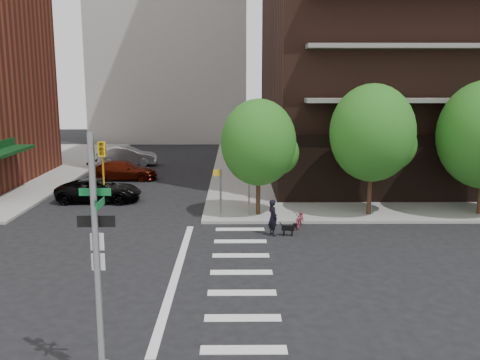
{
  "coord_description": "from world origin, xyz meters",
  "views": [
    {
      "loc": [
        2.78,
        -19.56,
        7.34
      ],
      "look_at": [
        3.0,
        6.0,
        2.5
      ],
      "focal_mm": 40.0,
      "sensor_mm": 36.0,
      "label": 1
    }
  ],
  "objects_px": {
    "scooter": "(300,219)",
    "dog_walker": "(273,217)",
    "traffic_signal": "(99,278)",
    "parked_car_black": "(99,190)",
    "parked_car_maroon": "(123,170)",
    "parked_car_silver": "(127,156)"
  },
  "relations": [
    {
      "from": "parked_car_black",
      "to": "parked_car_silver",
      "type": "bearing_deg",
      "value": 5.0
    },
    {
      "from": "parked_car_maroon",
      "to": "parked_car_silver",
      "type": "xyz_separation_m",
      "value": [
        -1.01,
        6.56,
        0.11
      ]
    },
    {
      "from": "parked_car_maroon",
      "to": "dog_walker",
      "type": "xyz_separation_m",
      "value": [
        10.05,
        -14.36,
        0.15
      ]
    },
    {
      "from": "traffic_signal",
      "to": "dog_walker",
      "type": "height_order",
      "value": "traffic_signal"
    },
    {
      "from": "dog_walker",
      "to": "traffic_signal",
      "type": "bearing_deg",
      "value": 135.58
    },
    {
      "from": "parked_car_black",
      "to": "parked_car_maroon",
      "type": "relative_size",
      "value": 1.01
    },
    {
      "from": "parked_car_black",
      "to": "dog_walker",
      "type": "bearing_deg",
      "value": -124.86
    },
    {
      "from": "scooter",
      "to": "parked_car_silver",
      "type": "bearing_deg",
      "value": 139.44
    },
    {
      "from": "parked_car_silver",
      "to": "scooter",
      "type": "xyz_separation_m",
      "value": [
        12.53,
        -19.47,
        -0.4
      ]
    },
    {
      "from": "parked_car_silver",
      "to": "parked_car_maroon",
      "type": "bearing_deg",
      "value": -175.1
    },
    {
      "from": "traffic_signal",
      "to": "dog_walker",
      "type": "bearing_deg",
      "value": 68.13
    },
    {
      "from": "parked_car_silver",
      "to": "dog_walker",
      "type": "distance_m",
      "value": 23.66
    },
    {
      "from": "traffic_signal",
      "to": "parked_car_maroon",
      "type": "bearing_deg",
      "value": 100.61
    },
    {
      "from": "scooter",
      "to": "dog_walker",
      "type": "bearing_deg",
      "value": -118.65
    },
    {
      "from": "traffic_signal",
      "to": "parked_car_silver",
      "type": "bearing_deg",
      "value": 100.24
    },
    {
      "from": "traffic_signal",
      "to": "parked_car_black",
      "type": "distance_m",
      "value": 20.45
    },
    {
      "from": "parked_car_maroon",
      "to": "scooter",
      "type": "distance_m",
      "value": 17.3
    },
    {
      "from": "traffic_signal",
      "to": "parked_car_black",
      "type": "xyz_separation_m",
      "value": [
        -5.03,
        19.72,
        -2.0
      ]
    },
    {
      "from": "parked_car_silver",
      "to": "dog_walker",
      "type": "bearing_deg",
      "value": -155.97
    },
    {
      "from": "parked_car_maroon",
      "to": "scooter",
      "type": "bearing_deg",
      "value": -137.07
    },
    {
      "from": "scooter",
      "to": "dog_walker",
      "type": "relative_size",
      "value": 0.94
    },
    {
      "from": "scooter",
      "to": "parked_car_black",
      "type": "bearing_deg",
      "value": 170.11
    }
  ]
}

